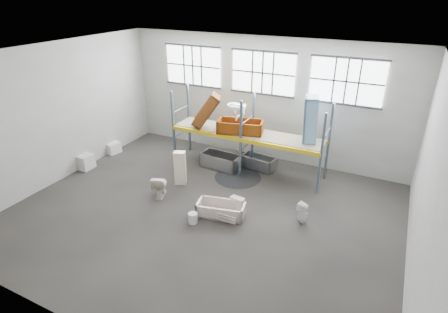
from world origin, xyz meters
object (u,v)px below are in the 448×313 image
Objects in this scene: bathtub_beige at (221,209)px; rust_tub_flat at (240,127)px; steel_tub_left at (221,161)px; carton_near at (84,161)px; blue_tub_upright at (311,120)px; toilet_beige at (160,185)px; bucket at (193,218)px; steel_tub_right at (259,162)px; cistern_tall at (180,168)px; toilet_white at (303,213)px.

rust_tub_flat is (-0.82, 3.25, 1.60)m from bathtub_beige.
steel_tub_left is (-1.56, 3.04, 0.07)m from bathtub_beige.
bathtub_beige is 3.71m from rust_tub_flat.
blue_tub_upright is at bearing 20.33° from carton_near.
rust_tub_flat reaches higher than carton_near.
carton_near is at bearing -25.69° from toilet_beige.
bathtub_beige is at bearing 51.11° from bucket.
steel_tub_left is 1.17× the size of steel_tub_right.
cistern_tall is at bearing -149.22° from blue_tub_upright.
blue_tub_upright reaches higher than carton_near.
toilet_white is at bearing -29.53° from steel_tub_left.
toilet_white is 3.41m from bucket.
steel_tub_right is at bearing 177.12° from blue_tub_upright.
blue_tub_upright is (1.93, -0.10, 2.15)m from steel_tub_right.
rust_tub_flat is (1.66, 3.09, 1.42)m from toilet_beige.
bucket is (-3.05, -1.52, -0.18)m from toilet_white.
bucket is at bearing -95.66° from steel_tub_right.
toilet_white is 4.36m from rust_tub_flat.
steel_tub_right is 0.79× the size of rust_tub_flat.
toilet_beige reaches higher than bathtub_beige.
rust_tub_flat is at bearing 91.73° from bathtub_beige.
bathtub_beige is 0.88× the size of rust_tub_flat.
steel_tub_right reaches higher than bucket.
cistern_tall is at bearing 140.22° from bathtub_beige.
cistern_tall is 4.27m from carton_near.
toilet_beige is 3.02m from steel_tub_left.
bucket is at bearing -118.56° from blue_tub_upright.
cistern_tall is 1.88× the size of carton_near.
steel_tub_left reaches higher than bathtub_beige.
toilet_white is at bearing 166.85° from toilet_beige.
carton_near is (-4.93, -2.50, 0.00)m from steel_tub_left.
bathtub_beige is 0.96m from bucket.
blue_tub_upright is 5.43m from bucket.
toilet_beige is at bearing -122.81° from cistern_tall.
steel_tub_left is 0.92× the size of rust_tub_flat.
toilet_white is (4.92, 0.61, -0.05)m from toilet_beige.
toilet_white is at bearing -76.40° from blue_tub_upright.
blue_tub_upright is at bearing 51.53° from bathtub_beige.
rust_tub_flat is at bearing -115.28° from toilet_white.
carton_near is at bearing -153.50° from steel_tub_right.
cistern_tall is 3.81× the size of bucket.
cistern_tall reaches higher than carton_near.
steel_tub_right is 2.88m from blue_tub_upright.
blue_tub_upright reaches higher than bucket.
toilet_beige is at bearing 154.17° from bucket.
toilet_white is 2.05× the size of bucket.
cistern_tall is 0.75× the size of rust_tub_flat.
rust_tub_flat is at bearing -145.89° from steel_tub_right.
bathtub_beige is 0.96× the size of steel_tub_left.
bathtub_beige is 2.21× the size of carton_near.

